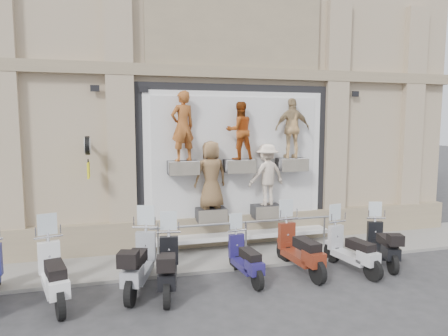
{
  "coord_description": "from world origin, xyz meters",
  "views": [
    {
      "loc": [
        -3.27,
        -7.71,
        3.51
      ],
      "look_at": [
        -0.63,
        1.9,
        2.36
      ],
      "focal_mm": 32.0,
      "sensor_mm": 36.0,
      "label": 1
    }
  ],
  "objects_px": {
    "scooter_e": "(245,249)",
    "scooter_f": "(300,239)",
    "guard_rail": "(246,238)",
    "scooter_b": "(53,262)",
    "scooter_d": "(168,256)",
    "scooter_g": "(352,240)",
    "scooter_h": "(383,236)",
    "clock_sign_bracket": "(88,152)",
    "scooter_c": "(139,251)"
  },
  "relations": [
    {
      "from": "scooter_f",
      "to": "scooter_g",
      "type": "xyz_separation_m",
      "value": [
        1.22,
        -0.24,
        -0.06
      ]
    },
    {
      "from": "scooter_d",
      "to": "scooter_e",
      "type": "xyz_separation_m",
      "value": [
        1.76,
        0.25,
        -0.09
      ]
    },
    {
      "from": "guard_rail",
      "to": "scooter_e",
      "type": "distance_m",
      "value": 1.64
    },
    {
      "from": "scooter_f",
      "to": "scooter_g",
      "type": "distance_m",
      "value": 1.25
    },
    {
      "from": "clock_sign_bracket",
      "to": "scooter_e",
      "type": "distance_m",
      "value": 4.45
    },
    {
      "from": "scooter_c",
      "to": "scooter_h",
      "type": "height_order",
      "value": "scooter_c"
    },
    {
      "from": "scooter_b",
      "to": "scooter_f",
      "type": "distance_m",
      "value": 5.32
    },
    {
      "from": "scooter_b",
      "to": "scooter_h",
      "type": "relative_size",
      "value": 1.13
    },
    {
      "from": "scooter_c",
      "to": "scooter_h",
      "type": "xyz_separation_m",
      "value": [
        5.89,
        -0.03,
        -0.1
      ]
    },
    {
      "from": "scooter_b",
      "to": "scooter_c",
      "type": "relative_size",
      "value": 0.99
    },
    {
      "from": "guard_rail",
      "to": "scooter_g",
      "type": "bearing_deg",
      "value": -39.83
    },
    {
      "from": "scooter_b",
      "to": "scooter_c",
      "type": "height_order",
      "value": "scooter_c"
    },
    {
      "from": "scooter_e",
      "to": "scooter_h",
      "type": "height_order",
      "value": "scooter_h"
    },
    {
      "from": "clock_sign_bracket",
      "to": "scooter_h",
      "type": "distance_m",
      "value": 7.52
    },
    {
      "from": "guard_rail",
      "to": "scooter_c",
      "type": "height_order",
      "value": "scooter_c"
    },
    {
      "from": "guard_rail",
      "to": "clock_sign_bracket",
      "type": "xyz_separation_m",
      "value": [
        -3.9,
        0.47,
        2.34
      ]
    },
    {
      "from": "scooter_e",
      "to": "scooter_f",
      "type": "bearing_deg",
      "value": -3.37
    },
    {
      "from": "scooter_h",
      "to": "clock_sign_bracket",
      "type": "bearing_deg",
      "value": -179.89
    },
    {
      "from": "scooter_d",
      "to": "scooter_f",
      "type": "xyz_separation_m",
      "value": [
        3.11,
        0.3,
        0.02
      ]
    },
    {
      "from": "scooter_c",
      "to": "scooter_e",
      "type": "height_order",
      "value": "scooter_c"
    },
    {
      "from": "scooter_d",
      "to": "scooter_h",
      "type": "relative_size",
      "value": 1.08
    },
    {
      "from": "guard_rail",
      "to": "scooter_h",
      "type": "height_order",
      "value": "scooter_h"
    },
    {
      "from": "guard_rail",
      "to": "scooter_f",
      "type": "relative_size",
      "value": 2.54
    },
    {
      "from": "clock_sign_bracket",
      "to": "scooter_d",
      "type": "xyz_separation_m",
      "value": [
        1.62,
        -2.25,
        -2.01
      ]
    },
    {
      "from": "scooter_d",
      "to": "scooter_e",
      "type": "distance_m",
      "value": 1.78
    },
    {
      "from": "guard_rail",
      "to": "scooter_d",
      "type": "relative_size",
      "value": 2.61
    },
    {
      "from": "guard_rail",
      "to": "scooter_d",
      "type": "bearing_deg",
      "value": -142.07
    },
    {
      "from": "guard_rail",
      "to": "scooter_b",
      "type": "xyz_separation_m",
      "value": [
        -4.48,
        -1.68,
        0.36
      ]
    },
    {
      "from": "clock_sign_bracket",
      "to": "scooter_d",
      "type": "bearing_deg",
      "value": -54.26
    },
    {
      "from": "scooter_h",
      "to": "scooter_f",
      "type": "bearing_deg",
      "value": -165.0
    },
    {
      "from": "scooter_f",
      "to": "scooter_g",
      "type": "bearing_deg",
      "value": -16.94
    },
    {
      "from": "scooter_e",
      "to": "scooter_g",
      "type": "distance_m",
      "value": 2.59
    },
    {
      "from": "scooter_d",
      "to": "scooter_h",
      "type": "bearing_deg",
      "value": 12.4
    },
    {
      "from": "scooter_d",
      "to": "clock_sign_bracket",
      "type": "bearing_deg",
      "value": 135.36
    },
    {
      "from": "guard_rail",
      "to": "scooter_e",
      "type": "relative_size",
      "value": 2.96
    },
    {
      "from": "guard_rail",
      "to": "scooter_g",
      "type": "xyz_separation_m",
      "value": [
        2.05,
        -1.71,
        0.29
      ]
    },
    {
      "from": "scooter_c",
      "to": "scooter_e",
      "type": "xyz_separation_m",
      "value": [
        2.32,
        -0.04,
        -0.14
      ]
    },
    {
      "from": "scooter_c",
      "to": "scooter_g",
      "type": "xyz_separation_m",
      "value": [
        4.9,
        -0.22,
        -0.08
      ]
    },
    {
      "from": "scooter_b",
      "to": "scooter_e",
      "type": "xyz_separation_m",
      "value": [
        3.96,
        0.15,
        -0.13
      ]
    },
    {
      "from": "scooter_f",
      "to": "scooter_b",
      "type": "bearing_deg",
      "value": 176.11
    },
    {
      "from": "clock_sign_bracket",
      "to": "scooter_d",
      "type": "height_order",
      "value": "clock_sign_bracket"
    },
    {
      "from": "scooter_e",
      "to": "scooter_f",
      "type": "xyz_separation_m",
      "value": [
        1.36,
        0.05,
        0.12
      ]
    },
    {
      "from": "scooter_c",
      "to": "scooter_f",
      "type": "xyz_separation_m",
      "value": [
        3.67,
        0.01,
        -0.02
      ]
    },
    {
      "from": "scooter_d",
      "to": "scooter_g",
      "type": "height_order",
      "value": "scooter_d"
    },
    {
      "from": "scooter_b",
      "to": "scooter_c",
      "type": "distance_m",
      "value": 1.65
    },
    {
      "from": "scooter_b",
      "to": "scooter_g",
      "type": "distance_m",
      "value": 6.54
    },
    {
      "from": "scooter_e",
      "to": "scooter_f",
      "type": "relative_size",
      "value": 0.86
    },
    {
      "from": "guard_rail",
      "to": "scooter_d",
      "type": "xyz_separation_m",
      "value": [
        -2.28,
        -1.78,
        0.32
      ]
    },
    {
      "from": "scooter_b",
      "to": "scooter_d",
      "type": "relative_size",
      "value": 1.05
    },
    {
      "from": "scooter_c",
      "to": "scooter_h",
      "type": "distance_m",
      "value": 5.9
    }
  ]
}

